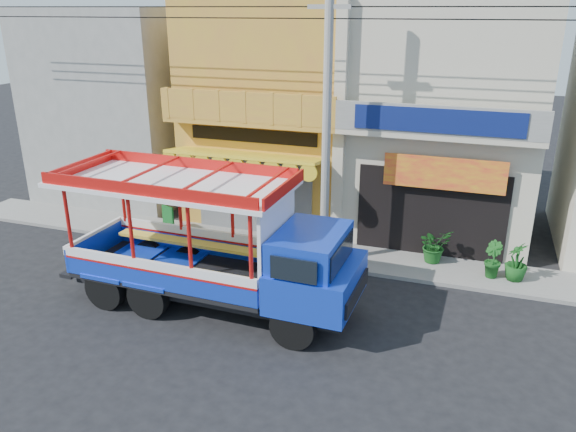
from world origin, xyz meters
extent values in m
plane|color=black|center=(0.00, 0.00, 0.00)|extent=(90.00, 90.00, 0.00)
cube|color=slate|center=(0.00, 4.00, 0.06)|extent=(30.00, 2.00, 0.12)
cube|color=gold|center=(-4.00, 8.00, 4.00)|extent=(6.00, 6.00, 8.00)
cube|color=#595B5E|center=(-4.00, 4.98, 1.40)|extent=(4.20, 0.10, 2.60)
cube|color=yellow|center=(-4.00, 4.25, 3.05)|extent=(5.20, 1.50, 0.31)
cube|color=gold|center=(-4.00, 4.65, 4.05)|extent=(6.00, 0.70, 0.18)
cube|color=gold|center=(-4.00, 4.35, 4.60)|extent=(6.00, 0.12, 0.95)
cube|color=black|center=(-4.00, 4.97, 3.55)|extent=(4.50, 0.04, 0.45)
cube|color=beige|center=(2.00, 8.00, 4.00)|extent=(6.00, 6.00, 8.00)
cube|color=black|center=(2.00, 4.98, 1.50)|extent=(4.60, 0.12, 2.80)
cube|color=yellow|center=(2.30, 4.70, 2.90)|extent=(3.60, 0.05, 1.00)
cube|color=beige|center=(2.00, 4.65, 4.05)|extent=(6.00, 0.70, 0.18)
cube|color=gray|center=(2.00, 4.35, 4.55)|extent=(6.00, 0.12, 0.85)
cube|color=navy|center=(2.00, 4.28, 4.55)|extent=(4.80, 0.06, 0.70)
cube|color=beige|center=(-1.00, 4.85, 4.00)|extent=(0.35, 0.30, 8.00)
cube|color=gray|center=(-11.00, 8.00, 3.80)|extent=(6.00, 6.00, 7.60)
cylinder|color=gray|center=(-1.00, 3.30, 4.50)|extent=(0.26, 0.26, 9.00)
cube|color=gray|center=(-1.00, 3.30, 7.60)|extent=(1.20, 0.12, 0.12)
cylinder|color=black|center=(0.00, 3.30, 7.30)|extent=(28.00, 0.04, 0.04)
cylinder|color=black|center=(0.00, 3.30, 7.60)|extent=(28.00, 0.04, 0.04)
cylinder|color=black|center=(-0.44, -1.32, 0.55)|extent=(1.11, 0.34, 1.11)
cylinder|color=black|center=(-0.39, 0.78, 0.55)|extent=(1.11, 0.34, 1.11)
cylinder|color=black|center=(-4.43, -1.22, 0.55)|extent=(1.11, 0.34, 1.11)
cylinder|color=black|center=(-4.38, 0.88, 0.55)|extent=(1.11, 0.34, 1.11)
cylinder|color=black|center=(-5.75, -1.19, 0.55)|extent=(1.11, 0.34, 1.11)
cylinder|color=black|center=(-5.70, 0.91, 0.55)|extent=(1.11, 0.34, 1.11)
cube|color=black|center=(-3.07, -0.20, 0.66)|extent=(7.48, 2.01, 0.31)
cube|color=blue|center=(-0.20, -0.28, 1.27)|extent=(2.05, 2.48, 1.00)
cube|color=blue|center=(-0.36, -0.27, 2.16)|extent=(1.60, 2.28, 0.83)
cube|color=black|center=(0.41, -0.29, 2.10)|extent=(0.11, 1.95, 0.61)
cube|color=black|center=(-3.99, -0.18, 0.89)|extent=(5.54, 2.57, 0.13)
cube|color=blue|center=(-4.02, -1.35, 1.27)|extent=(5.48, 0.22, 0.66)
cube|color=white|center=(-4.02, -1.35, 1.57)|extent=(5.48, 0.23, 0.24)
cube|color=blue|center=(-3.96, 0.99, 1.27)|extent=(5.48, 0.22, 0.66)
cube|color=white|center=(-3.96, 0.99, 1.57)|extent=(5.48, 0.23, 0.24)
cylinder|color=red|center=(-6.59, -1.27, 2.49)|extent=(0.10, 0.10, 1.77)
cylinder|color=red|center=(-6.53, 1.03, 2.49)|extent=(0.10, 0.10, 1.77)
cube|color=white|center=(-1.23, -0.25, 2.13)|extent=(0.14, 2.24, 2.49)
cube|color=white|center=(-4.10, -0.18, 3.37)|extent=(6.21, 2.86, 0.11)
cube|color=red|center=(-4.10, -0.18, 3.57)|extent=(5.98, 2.75, 0.29)
cube|color=black|center=(-6.95, 4.07, 0.16)|extent=(0.55, 0.42, 0.09)
cube|color=#0E4F1A|center=(-6.95, 4.07, 0.60)|extent=(0.56, 0.28, 0.79)
imported|color=#154B18|center=(2.24, 4.43, 0.66)|extent=(1.30, 1.27, 1.09)
imported|color=#154B18|center=(3.94, 3.93, 0.66)|extent=(0.67, 0.73, 1.08)
imported|color=#154B18|center=(4.61, 3.92, 0.69)|extent=(0.67, 0.67, 1.14)
camera|label=1|loc=(3.18, -12.15, 7.58)|focal=35.00mm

